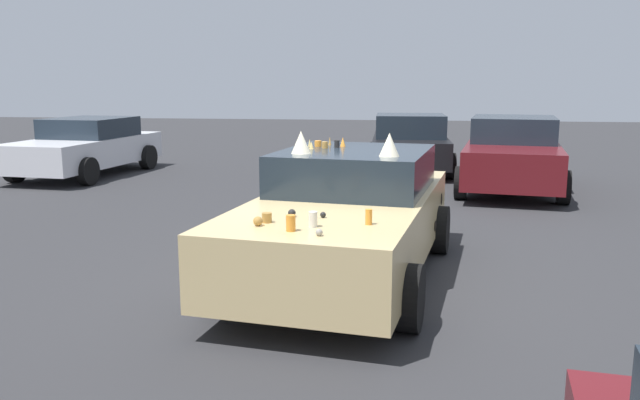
{
  "coord_description": "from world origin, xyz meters",
  "views": [
    {
      "loc": [
        -6.98,
        -0.65,
        2.22
      ],
      "look_at": [
        0.0,
        0.3,
        0.9
      ],
      "focal_mm": 35.6,
      "sensor_mm": 36.0,
      "label": 1
    }
  ],
  "objects_px": {
    "parked_sedan_near_right": "(410,144)",
    "parked_sedan_behind_left": "(512,154)",
    "art_car_decorated": "(348,215)",
    "parked_sedan_near_left": "(86,146)"
  },
  "relations": [
    {
      "from": "parked_sedan_near_left",
      "to": "parked_sedan_behind_left",
      "type": "relative_size",
      "value": 0.99
    },
    {
      "from": "parked_sedan_near_right",
      "to": "parked_sedan_behind_left",
      "type": "relative_size",
      "value": 0.89
    },
    {
      "from": "art_car_decorated",
      "to": "parked_sedan_behind_left",
      "type": "height_order",
      "value": "art_car_decorated"
    },
    {
      "from": "parked_sedan_near_left",
      "to": "parked_sedan_behind_left",
      "type": "bearing_deg",
      "value": 90.93
    },
    {
      "from": "parked_sedan_near_right",
      "to": "parked_sedan_behind_left",
      "type": "height_order",
      "value": "parked_sedan_behind_left"
    },
    {
      "from": "art_car_decorated",
      "to": "parked_sedan_behind_left",
      "type": "xyz_separation_m",
      "value": [
        6.37,
        -2.82,
        0.02
      ]
    },
    {
      "from": "art_car_decorated",
      "to": "parked_sedan_near_right",
      "type": "height_order",
      "value": "art_car_decorated"
    },
    {
      "from": "parked_sedan_near_right",
      "to": "parked_sedan_near_left",
      "type": "height_order",
      "value": "parked_sedan_near_right"
    },
    {
      "from": "art_car_decorated",
      "to": "parked_sedan_near_right",
      "type": "distance_m",
      "value": 8.8
    },
    {
      "from": "parked_sedan_near_right",
      "to": "parked_sedan_near_left",
      "type": "bearing_deg",
      "value": 100.28
    }
  ]
}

